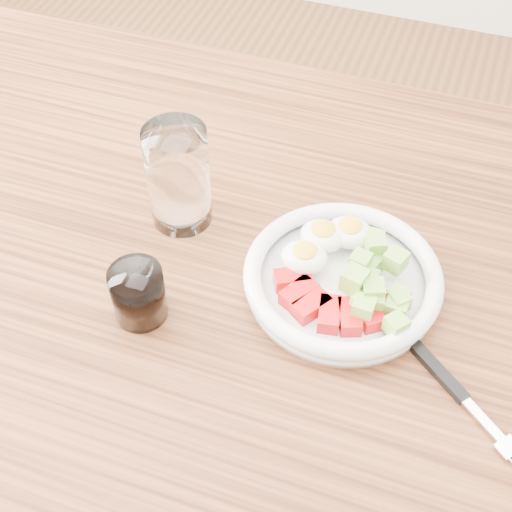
{
  "coord_description": "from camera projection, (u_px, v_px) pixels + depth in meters",
  "views": [
    {
      "loc": [
        0.18,
        -0.51,
        1.43
      ],
      "look_at": [
        -0.01,
        0.01,
        0.8
      ],
      "focal_mm": 50.0,
      "sensor_mm": 36.0,
      "label": 1
    }
  ],
  "objects": [
    {
      "name": "fork",
      "position": [
        451.0,
        385.0,
        0.75
      ],
      "size": [
        0.17,
        0.14,
        0.01
      ],
      "color": "black",
      "rests_on": "dining_table"
    },
    {
      "name": "water_glass",
      "position": [
        178.0,
        177.0,
        0.87
      ],
      "size": [
        0.08,
        0.08,
        0.14
      ],
      "primitive_type": "cylinder",
      "color": "white",
      "rests_on": "dining_table"
    },
    {
      "name": "bowl",
      "position": [
        343.0,
        276.0,
        0.83
      ],
      "size": [
        0.23,
        0.23,
        0.06
      ],
      "color": "white",
      "rests_on": "dining_table"
    },
    {
      "name": "dining_table",
      "position": [
        261.0,
        329.0,
        0.93
      ],
      "size": [
        1.5,
        0.9,
        0.77
      ],
      "color": "brown",
      "rests_on": "ground"
    },
    {
      "name": "coffee_glass",
      "position": [
        138.0,
        294.0,
        0.8
      ],
      "size": [
        0.06,
        0.06,
        0.07
      ],
      "color": "white",
      "rests_on": "dining_table"
    }
  ]
}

